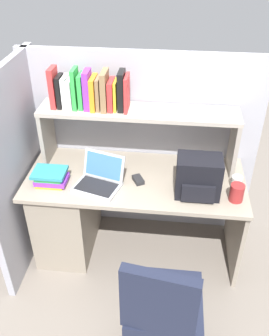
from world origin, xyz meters
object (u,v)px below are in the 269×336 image
object	(u,v)px
snack_canister	(237,193)
office_chair	(162,316)
backpack	(198,177)
paper_cup	(236,182)
laptop	(100,179)
computer_mouse	(138,180)

from	to	relation	value
snack_canister	office_chair	size ratio (longest dim) A/B	0.13
snack_canister	office_chair	distance (m)	0.93
snack_canister	office_chair	bearing A→B (deg)	-121.98
backpack	paper_cup	xyz separation A→B (m)	(0.28, 0.10, -0.09)
laptop	paper_cup	bearing A→B (deg)	4.64
backpack	laptop	bearing A→B (deg)	177.93
paper_cup	snack_canister	world-z (taller)	snack_canister
laptop	backpack	size ratio (longest dim) A/B	1.24
laptop	backpack	xyz separation A→B (m)	(0.68, -0.02, 0.09)
computer_mouse	paper_cup	size ratio (longest dim) A/B	1.13
backpack	paper_cup	world-z (taller)	backpack
computer_mouse	office_chair	bearing A→B (deg)	-102.47
laptop	snack_canister	bearing A→B (deg)	-3.95
backpack	office_chair	size ratio (longest dim) A/B	0.32
backpack	office_chair	bearing A→B (deg)	-103.83
laptop	paper_cup	distance (m)	0.96
laptop	office_chair	world-z (taller)	laptop
laptop	office_chair	xyz separation A→B (m)	(0.50, -0.78, -0.39)
laptop	computer_mouse	xyz separation A→B (m)	(0.27, 0.07, -0.03)
laptop	snack_canister	xyz separation A→B (m)	(0.94, -0.07, 0.01)
laptop	snack_canister	size ratio (longest dim) A/B	3.01
backpack	computer_mouse	world-z (taller)	backpack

